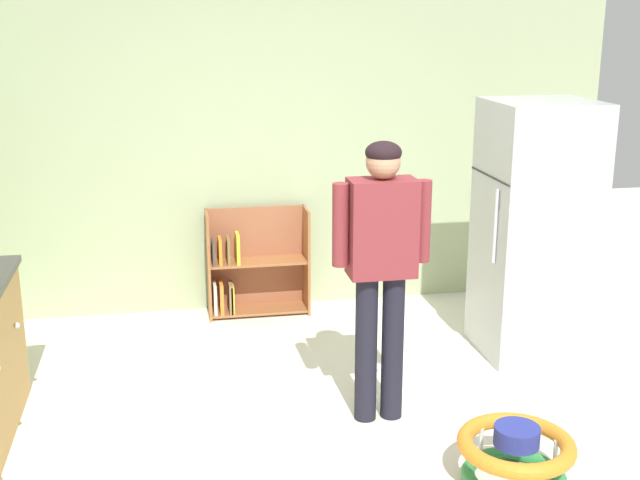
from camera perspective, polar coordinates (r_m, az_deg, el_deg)
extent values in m
plane|color=silver|center=(4.82, 2.27, -13.63)|extent=(12.00, 12.00, 0.00)
cube|color=#A4B387|center=(6.57, -2.10, 6.84)|extent=(5.20, 0.06, 2.70)
sphere|color=silver|center=(5.20, -20.28, -5.58)|extent=(0.04, 0.04, 0.04)
cube|color=#B7BABF|center=(5.87, 14.69, 0.66)|extent=(0.70, 0.68, 1.78)
cylinder|color=silver|center=(5.55, 12.07, 0.93)|extent=(0.02, 0.02, 0.50)
cube|color=#333333|center=(5.64, 11.70, 4.35)|extent=(0.01, 0.67, 0.01)
cube|color=#9D6036|center=(6.50, -7.75, -1.76)|extent=(0.02, 0.28, 0.85)
cube|color=#9D6036|center=(6.58, -0.95, -1.41)|extent=(0.02, 0.28, 0.85)
cube|color=#9C5C3D|center=(6.65, -4.45, -1.26)|extent=(0.80, 0.02, 0.85)
cube|color=#9D6036|center=(6.66, -4.26, -4.83)|extent=(0.76, 0.24, 0.02)
cube|color=#9D6036|center=(6.53, -4.33, -1.50)|extent=(0.76, 0.24, 0.02)
cube|color=beige|center=(6.56, -7.30, -4.01)|extent=(0.02, 0.17, 0.24)
cube|color=#40403C|center=(6.44, -7.42, -0.84)|extent=(0.02, 0.17, 0.19)
cube|color=orange|center=(6.56, -6.86, -3.98)|extent=(0.03, 0.17, 0.25)
cube|color=orange|center=(6.45, -6.96, -0.74)|extent=(0.02, 0.17, 0.21)
cube|color=olive|center=(6.57, -6.23, -3.97)|extent=(0.03, 0.17, 0.24)
cube|color=olive|center=(6.45, -6.39, -0.73)|extent=(0.02, 0.17, 0.20)
cube|color=gold|center=(6.57, -6.10, -4.03)|extent=(0.02, 0.17, 0.22)
cube|color=gold|center=(6.45, -5.74, -0.56)|extent=(0.03, 0.17, 0.24)
cylinder|color=black|center=(4.85, 3.22, -7.53)|extent=(0.13, 0.13, 0.90)
cylinder|color=black|center=(4.89, 5.05, -7.38)|extent=(0.13, 0.13, 0.90)
cube|color=maroon|center=(4.63, 4.31, 0.84)|extent=(0.38, 0.22, 0.56)
cylinder|color=maroon|center=(4.57, 1.41, 1.04)|extent=(0.09, 0.09, 0.47)
cylinder|color=maroon|center=(4.69, 7.16, 1.31)|extent=(0.09, 0.09, 0.47)
sphere|color=tan|center=(4.55, 4.41, 5.42)|extent=(0.19, 0.19, 0.19)
ellipsoid|color=black|center=(4.54, 4.42, 6.08)|extent=(0.20, 0.20, 0.13)
torus|color=#2F924A|center=(4.52, 13.30, -15.68)|extent=(0.54, 0.54, 0.07)
torus|color=orange|center=(4.43, 13.45, -13.63)|extent=(0.60, 0.60, 0.08)
cylinder|color=navy|center=(4.41, 13.49, -13.07)|extent=(0.23, 0.23, 0.10)
cylinder|color=silver|center=(4.56, 15.99, -14.24)|extent=(0.02, 0.02, 0.18)
cylinder|color=silver|center=(4.59, 11.10, -13.72)|extent=(0.02, 0.02, 0.18)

